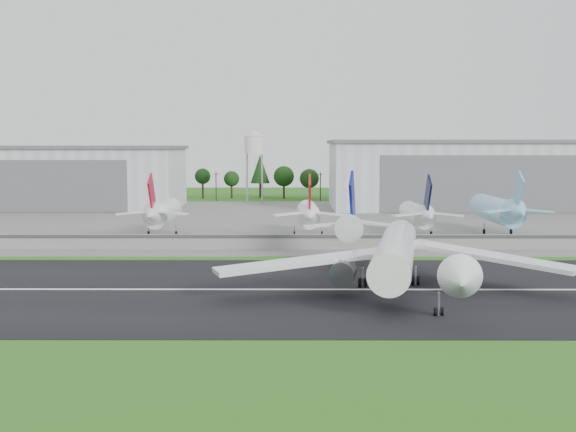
{
  "coord_description": "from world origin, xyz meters",
  "views": [
    {
      "loc": [
        9.45,
        -103.36,
        22.82
      ],
      "look_at": [
        8.92,
        40.0,
        9.0
      ],
      "focal_mm": 45.0,
      "sensor_mm": 36.0,
      "label": 1
    }
  ],
  "objects_px": {
    "parked_jet_red_b": "(308,214)",
    "parked_jet_navy": "(419,214)",
    "main_airliner": "(396,260)",
    "parked_jet_red_a": "(161,213)",
    "parked_jet_skyblue": "(500,210)"
  },
  "relations": [
    {
      "from": "parked_jet_red_b",
      "to": "parked_jet_navy",
      "type": "height_order",
      "value": "parked_jet_red_b"
    },
    {
      "from": "main_airliner",
      "to": "parked_jet_skyblue",
      "type": "height_order",
      "value": "main_airliner"
    },
    {
      "from": "parked_jet_red_a",
      "to": "main_airliner",
      "type": "bearing_deg",
      "value": -53.65
    },
    {
      "from": "parked_jet_navy",
      "to": "main_airliner",
      "type": "bearing_deg",
      "value": -102.9
    },
    {
      "from": "parked_jet_red_b",
      "to": "parked_jet_red_a",
      "type": "bearing_deg",
      "value": 179.94
    },
    {
      "from": "parked_jet_red_b",
      "to": "parked_jet_navy",
      "type": "bearing_deg",
      "value": -0.04
    },
    {
      "from": "parked_jet_navy",
      "to": "parked_jet_skyblue",
      "type": "bearing_deg",
      "value": 13.19
    },
    {
      "from": "parked_jet_navy",
      "to": "parked_jet_skyblue",
      "type": "relative_size",
      "value": 0.84
    },
    {
      "from": "parked_jet_red_b",
      "to": "main_airliner",
      "type": "bearing_deg",
      "value": -79.57
    },
    {
      "from": "parked_jet_red_b",
      "to": "parked_jet_skyblue",
      "type": "bearing_deg",
      "value": 5.87
    },
    {
      "from": "parked_jet_red_a",
      "to": "parked_jet_navy",
      "type": "bearing_deg",
      "value": -0.05
    },
    {
      "from": "main_airliner",
      "to": "parked_jet_skyblue",
      "type": "bearing_deg",
      "value": -106.66
    },
    {
      "from": "parked_jet_red_a",
      "to": "parked_jet_navy",
      "type": "xyz_separation_m",
      "value": [
        64.64,
        -0.06,
        -0.34
      ]
    },
    {
      "from": "main_airliner",
      "to": "parked_jet_red_b",
      "type": "height_order",
      "value": "main_airliner"
    },
    {
      "from": "parked_jet_red_b",
      "to": "parked_jet_navy",
      "type": "relative_size",
      "value": 1.0
    }
  ]
}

